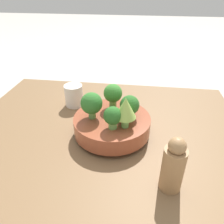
% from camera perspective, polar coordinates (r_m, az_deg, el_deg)
% --- Properties ---
extents(ground_plane, '(6.00, 6.00, 0.00)m').
position_cam_1_polar(ground_plane, '(0.76, -2.70, -8.24)').
color(ground_plane, '#ADA89E').
extents(table, '(0.97, 0.83, 0.04)m').
position_cam_1_polar(table, '(0.75, -2.73, -7.12)').
color(table, brown).
rests_on(table, ground_plane).
extents(bowl, '(0.25, 0.25, 0.07)m').
position_cam_1_polar(bowl, '(0.72, -0.00, -3.26)').
color(bowl, brown).
rests_on(bowl, table).
extents(romanesco_piece_far, '(0.06, 0.06, 0.10)m').
position_cam_1_polar(romanesco_piece_far, '(0.63, 3.57, 0.88)').
color(romanesco_piece_far, '#6BA34C').
rests_on(romanesco_piece_far, bowl).
extents(broccoli_floret_back, '(0.05, 0.05, 0.07)m').
position_cam_1_polar(broccoli_floret_back, '(0.63, 0.17, -1.16)').
color(broccoli_floret_back, '#6BA34C').
rests_on(broccoli_floret_back, bowl).
extents(broccoli_floret_front, '(0.06, 0.06, 0.09)m').
position_cam_1_polar(broccoli_floret_front, '(0.73, 0.24, 4.75)').
color(broccoli_floret_front, '#6BA34C').
rests_on(broccoli_floret_front, bowl).
extents(broccoli_floret_right, '(0.07, 0.07, 0.09)m').
position_cam_1_polar(broccoli_floret_right, '(0.68, -5.38, 2.12)').
color(broccoli_floret_right, '#609347').
rests_on(broccoli_floret_right, bowl).
extents(broccoli_floret_left, '(0.06, 0.06, 0.07)m').
position_cam_1_polar(broccoli_floret_left, '(0.69, 4.60, 1.69)').
color(broccoli_floret_left, '#6BA34C').
rests_on(broccoli_floret_left, bowl).
extents(cup, '(0.07, 0.07, 0.09)m').
position_cam_1_polar(cup, '(0.90, -9.91, 4.29)').
color(cup, silver).
rests_on(cup, table).
extents(pepper_mill, '(0.05, 0.05, 0.15)m').
position_cam_1_polar(pepper_mill, '(0.55, 15.71, -13.40)').
color(pepper_mill, '#997047').
rests_on(pepper_mill, table).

